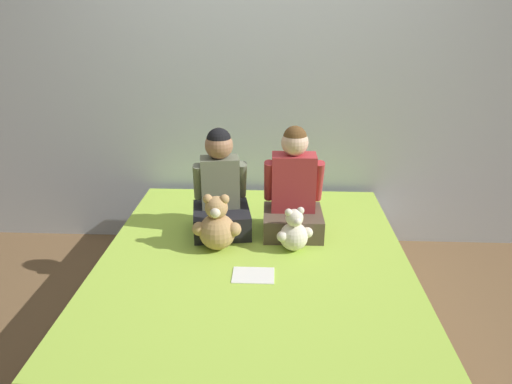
% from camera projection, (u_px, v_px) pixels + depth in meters
% --- Properties ---
extents(ground_plane, '(14.00, 14.00, 0.00)m').
position_uv_depth(ground_plane, '(254.00, 320.00, 2.64)').
color(ground_plane, brown).
extents(wall_behind_bed, '(8.00, 0.06, 2.50)m').
position_uv_depth(wall_behind_bed, '(261.00, 75.00, 3.14)').
color(wall_behind_bed, silver).
rests_on(wall_behind_bed, ground_plane).
extents(bed, '(1.67, 1.92, 0.43)m').
position_uv_depth(bed, '(254.00, 289.00, 2.56)').
color(bed, brown).
rests_on(bed, ground_plane).
extents(child_on_left, '(0.38, 0.37, 0.62)m').
position_uv_depth(child_on_left, '(221.00, 192.00, 2.67)').
color(child_on_left, black).
rests_on(child_on_left, bed).
extents(child_on_right, '(0.35, 0.32, 0.64)m').
position_uv_depth(child_on_right, '(293.00, 192.00, 2.65)').
color(child_on_right, brown).
rests_on(child_on_right, bed).
extents(teddy_bear_held_by_left_child, '(0.27, 0.20, 0.32)m').
position_uv_depth(teddy_bear_held_by_left_child, '(217.00, 226.00, 2.50)').
color(teddy_bear_held_by_left_child, tan).
rests_on(teddy_bear_held_by_left_child, bed).
extents(teddy_bear_held_by_right_child, '(0.20, 0.16, 0.25)m').
position_uv_depth(teddy_bear_held_by_right_child, '(294.00, 232.00, 2.50)').
color(teddy_bear_held_by_right_child, silver).
rests_on(teddy_bear_held_by_right_child, bed).
extents(sign_card, '(0.21, 0.15, 0.00)m').
position_uv_depth(sign_card, '(253.00, 275.00, 2.29)').
color(sign_card, white).
rests_on(sign_card, bed).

